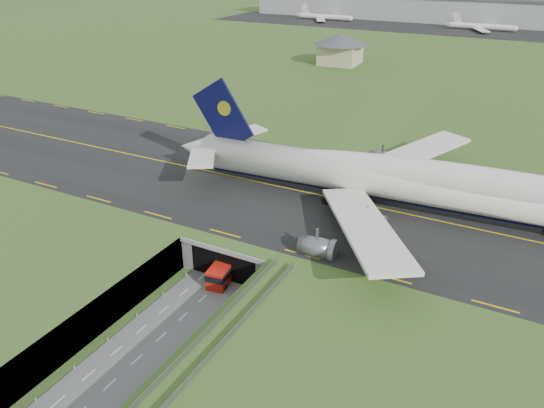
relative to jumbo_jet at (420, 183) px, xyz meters
The scene contains 10 objects.
ground 43.64m from the jumbo_jet, 124.45° to the right, with size 900.00×900.00×0.00m, color #435C24.
airfield_deck 42.94m from the jumbo_jet, 124.45° to the right, with size 800.00×800.00×6.00m, color gray.
trench_road 49.79m from the jumbo_jet, 119.42° to the right, with size 12.00×75.00×0.20m, color slate.
taxiway 24.49m from the jumbo_jet, behind, with size 800.00×44.00×0.18m, color black.
tunnel_portal 30.95m from the jumbo_jet, 142.93° to the right, with size 17.00×22.30×6.00m.
guideway 55.65m from the jumbo_jet, 103.37° to the right, with size 3.00×53.00×7.05m.
jumbo_jet is the anchor object (origin of this frame).
shuttle_tram 37.01m from the jumbo_jet, 131.81° to the right, with size 4.20×8.33×3.24m.
service_building 130.89m from the jumbo_jet, 117.30° to the left, with size 22.31×22.31×11.65m.
cargo_terminal 265.81m from the jumbo_jet, 95.14° to the left, with size 320.00×67.00×15.60m.
Camera 1 is at (40.54, -51.75, 48.89)m, focal length 35.00 mm.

